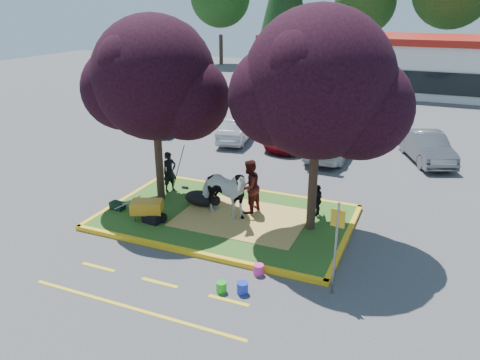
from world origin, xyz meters
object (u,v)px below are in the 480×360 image
at_px(cow, 223,192).
at_px(car_black, 167,121).
at_px(bucket_blue, 243,288).
at_px(car_silver, 237,130).
at_px(bucket_pink, 259,270).
at_px(handler, 170,172).
at_px(sign_post, 336,239).
at_px(bucket_green, 221,287).
at_px(calf, 201,198).
at_px(wheelbarrow, 147,207).

height_order(cow, car_black, cow).
bearing_deg(bucket_blue, car_silver, 113.99).
bearing_deg(bucket_pink, car_black, 130.30).
distance_m(handler, car_silver, 7.73).
bearing_deg(bucket_blue, car_black, 127.92).
bearing_deg(sign_post, bucket_green, -150.06).
xyz_separation_m(calf, handler, (-1.72, 0.77, 0.51)).
xyz_separation_m(calf, car_silver, (-2.28, 8.47, 0.20)).
height_order(cow, bucket_green, cow).
height_order(calf, bucket_pink, calf).
relative_size(calf, bucket_pink, 4.08).
bearing_deg(bucket_green, bucket_pink, 62.79).
distance_m(wheelbarrow, bucket_green, 4.71).
distance_m(car_black, car_silver, 4.45).
relative_size(cow, bucket_pink, 6.94).
xyz_separation_m(calf, sign_post, (5.46, -3.31, 1.14)).
bearing_deg(bucket_green, calf, 123.15).
xyz_separation_m(wheelbarrow, car_silver, (-1.21, 10.25, -0.01)).
bearing_deg(handler, bucket_pink, -100.70).
xyz_separation_m(wheelbarrow, bucket_pink, (4.49, -1.45, -0.47)).
height_order(calf, wheelbarrow, wheelbarrow).
bearing_deg(handler, sign_post, -92.49).
bearing_deg(calf, bucket_pink, -49.48).
bearing_deg(sign_post, car_silver, 131.41).
xyz_separation_m(sign_post, bucket_blue, (-2.10, -0.89, -1.40)).
xyz_separation_m(bucket_green, bucket_blue, (0.52, 0.16, 0.01)).
distance_m(calf, car_silver, 8.77).
bearing_deg(bucket_blue, bucket_pink, 86.10).
distance_m(handler, bucket_blue, 7.15).
distance_m(cow, bucket_green, 4.28).
distance_m(handler, sign_post, 8.29).
xyz_separation_m(calf, car_black, (-6.72, 8.75, 0.20)).
bearing_deg(car_silver, calf, 95.96).
bearing_deg(cow, bucket_pink, -126.39).
bearing_deg(calf, handler, 149.58).
bearing_deg(cow, sign_post, -109.63).
height_order(sign_post, bucket_blue, sign_post).
distance_m(wheelbarrow, sign_post, 6.77).
bearing_deg(bucket_blue, cow, 121.58).
distance_m(calf, handler, 1.95).
bearing_deg(bucket_pink, bucket_blue, -93.90).
relative_size(handler, wheelbarrow, 0.86).
relative_size(calf, car_black, 0.34).
bearing_deg(cow, bucket_green, -142.80).
xyz_separation_m(handler, wheelbarrow, (0.66, -2.55, -0.30)).
bearing_deg(cow, car_silver, 33.45).
distance_m(sign_post, car_silver, 14.13).
xyz_separation_m(calf, bucket_green, (2.85, -4.36, -0.27)).
distance_m(cow, car_silver, 9.65).
xyz_separation_m(calf, bucket_pink, (3.43, -3.22, -0.27)).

